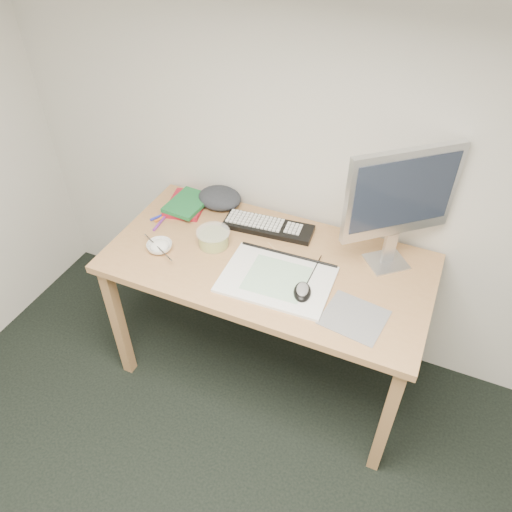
# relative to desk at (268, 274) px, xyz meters

# --- Properties ---
(desk) EXTENTS (1.40, 0.70, 0.75)m
(desk) POSITION_rel_desk_xyz_m (0.00, 0.00, 0.00)
(desk) COLOR #B08151
(desk) RESTS_ON ground
(mousepad) EXTENTS (0.26, 0.24, 0.00)m
(mousepad) POSITION_rel_desk_xyz_m (0.43, -0.17, 0.08)
(mousepad) COLOR slate
(mousepad) RESTS_ON desk
(sketchpad) EXTENTS (0.46, 0.34, 0.01)m
(sketchpad) POSITION_rel_desk_xyz_m (0.08, -0.10, 0.09)
(sketchpad) COLOR white
(sketchpad) RESTS_ON desk
(keyboard) EXTENTS (0.43, 0.17, 0.02)m
(keyboard) POSITION_rel_desk_xyz_m (-0.08, 0.21, 0.09)
(keyboard) COLOR black
(keyboard) RESTS_ON desk
(monitor) EXTENTS (0.38, 0.33, 0.55)m
(monitor) POSITION_rel_desk_xyz_m (0.47, 0.19, 0.42)
(monitor) COLOR silver
(monitor) RESTS_ON desk
(mouse) EXTENTS (0.10, 0.13, 0.04)m
(mouse) POSITION_rel_desk_xyz_m (0.21, -0.14, 0.11)
(mouse) COLOR black
(mouse) RESTS_ON sketchpad
(rice_bowl) EXTENTS (0.14, 0.14, 0.04)m
(rice_bowl) POSITION_rel_desk_xyz_m (-0.46, -0.13, 0.10)
(rice_bowl) COLOR white
(rice_bowl) RESTS_ON desk
(chopsticks) EXTENTS (0.20, 0.12, 0.02)m
(chopsticks) POSITION_rel_desk_xyz_m (-0.45, -0.15, 0.12)
(chopsticks) COLOR silver
(chopsticks) RESTS_ON rice_bowl
(fruit_tub) EXTENTS (0.18, 0.18, 0.07)m
(fruit_tub) POSITION_rel_desk_xyz_m (-0.26, 0.00, 0.12)
(fruit_tub) COLOR #DBD14D
(fruit_tub) RESTS_ON desk
(book_red) EXTENTS (0.22, 0.26, 0.02)m
(book_red) POSITION_rel_desk_xyz_m (-0.52, 0.21, 0.09)
(book_red) COLOR maroon
(book_red) RESTS_ON desk
(book_green) EXTENTS (0.18, 0.23, 0.02)m
(book_green) POSITION_rel_desk_xyz_m (-0.51, 0.20, 0.12)
(book_green) COLOR #196631
(book_green) RESTS_ON book_red
(cloth_lump) EXTENTS (0.20, 0.17, 0.08)m
(cloth_lump) POSITION_rel_desk_xyz_m (-0.38, 0.29, 0.12)
(cloth_lump) COLOR #23262A
(cloth_lump) RESTS_ON desk
(pencil_pink) EXTENTS (0.17, 0.03, 0.01)m
(pencil_pink) POSITION_rel_desk_xyz_m (-0.01, 0.03, 0.09)
(pencil_pink) COLOR pink
(pencil_pink) RESTS_ON desk
(pencil_tan) EXTENTS (0.16, 0.12, 0.01)m
(pencil_tan) POSITION_rel_desk_xyz_m (0.04, 0.05, 0.09)
(pencil_tan) COLOR tan
(pencil_tan) RESTS_ON desk
(pencil_black) EXTENTS (0.19, 0.04, 0.01)m
(pencil_black) POSITION_rel_desk_xyz_m (0.09, 0.02, 0.09)
(pencil_black) COLOR black
(pencil_black) RESTS_ON desk
(marker_blue) EXTENTS (0.08, 0.13, 0.01)m
(marker_blue) POSITION_rel_desk_xyz_m (-0.59, 0.10, 0.09)
(marker_blue) COLOR #2128B5
(marker_blue) RESTS_ON desk
(marker_orange) EXTENTS (0.06, 0.13, 0.01)m
(marker_orange) POSITION_rel_desk_xyz_m (-0.57, 0.10, 0.09)
(marker_orange) COLOR orange
(marker_orange) RESTS_ON desk
(marker_purple) EXTENTS (0.02, 0.14, 0.01)m
(marker_purple) POSITION_rel_desk_xyz_m (-0.57, 0.05, 0.09)
(marker_purple) COLOR #6B268D
(marker_purple) RESTS_ON desk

